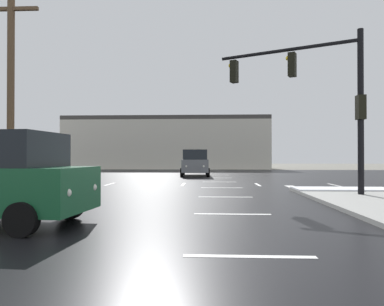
{
  "coord_description": "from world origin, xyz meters",
  "views": [
    {
      "loc": [
        -0.61,
        -19.49,
        1.53
      ],
      "look_at": [
        -1.95,
        9.09,
        1.81
      ],
      "focal_mm": 33.91,
      "sensor_mm": 36.0,
      "label": 1
    }
  ],
  "objects": [
    {
      "name": "lane_markings",
      "position": [
        1.2,
        -1.38,
        0.02
      ],
      "size": [
        36.15,
        36.15,
        0.01
      ],
      "color": "silver",
      "rests_on": "road_asphalt"
    },
    {
      "name": "traffic_signal_mast",
      "position": [
        3.59,
        -5.22,
        4.23
      ],
      "size": [
        5.16,
        2.66,
        6.1
      ],
      "rotation": [
        0.0,
        0.0,
        2.69
      ],
      "color": "black",
      "rests_on": "sidewalk_corner"
    },
    {
      "name": "suv_grey",
      "position": [
        -1.7,
        8.8,
        1.09
      ],
      "size": [
        2.3,
        4.89,
        2.03
      ],
      "rotation": [
        0.0,
        0.0,
        -1.54
      ],
      "color": "slate",
      "rests_on": "road_asphalt"
    },
    {
      "name": "road_asphalt",
      "position": [
        0.0,
        0.0,
        0.01
      ],
      "size": [
        44.0,
        44.0,
        0.02
      ],
      "primitive_type": "cube",
      "color": "black",
      "rests_on": "ground_plane"
    },
    {
      "name": "utility_pole_mid",
      "position": [
        -8.52,
        -5.41,
        4.33
      ],
      "size": [
        2.2,
        0.28,
        8.24
      ],
      "color": "brown",
      "rests_on": "ground_plane"
    },
    {
      "name": "snow_strip_curbside",
      "position": [
        5.0,
        -4.0,
        0.17
      ],
      "size": [
        4.0,
        1.6,
        0.06
      ],
      "primitive_type": "cube",
      "color": "white",
      "rests_on": "sidewalk_corner"
    },
    {
      "name": "strip_building_background",
      "position": [
        -5.97,
        27.55,
        3.26
      ],
      "size": [
        25.47,
        8.0,
        6.51
      ],
      "color": "beige",
      "rests_on": "ground_plane"
    },
    {
      "name": "ground_plane",
      "position": [
        0.0,
        0.0,
        0.0
      ],
      "size": [
        120.0,
        120.0,
        0.0
      ],
      "primitive_type": "plane",
      "color": "slate"
    }
  ]
}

